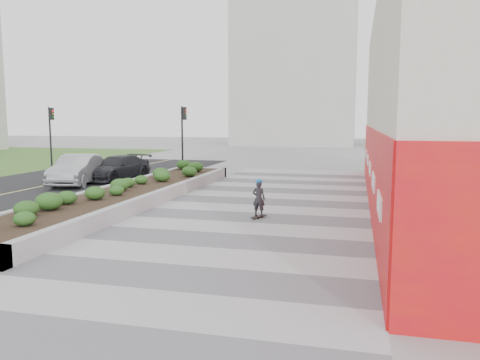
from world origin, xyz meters
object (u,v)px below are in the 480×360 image
object	(u,v)px
traffic_signal_near	(183,129)
traffic_signal_far	(51,129)
car_dark	(117,168)
planter	(132,191)
skateboarder	(259,198)
car_silver	(78,170)

from	to	relation	value
traffic_signal_near	traffic_signal_far	xyz separation A→B (m)	(-9.20, -0.50, 0.00)
traffic_signal_far	car_dark	bearing A→B (deg)	-28.72
planter	car_dark	xyz separation A→B (m)	(-4.08, 6.25, 0.26)
skateboarder	car_dark	world-z (taller)	skateboarder
traffic_signal_far	car_silver	size ratio (longest dim) A/B	0.89
planter	car_silver	distance (m)	6.51
skateboarder	planter	bearing A→B (deg)	-174.56
car_dark	car_silver	bearing A→B (deg)	-106.17
traffic_signal_far	car_dark	size ratio (longest dim) A/B	0.90
skateboarder	traffic_signal_far	bearing A→B (deg)	169.16
traffic_signal_far	skateboarder	xyz separation A→B (m)	(16.69, -12.04, -2.07)
planter	traffic_signal_near	bearing A→B (deg)	99.35
planter	skateboarder	size ratio (longest dim) A/B	13.27
planter	traffic_signal_near	world-z (taller)	traffic_signal_near
traffic_signal_near	planter	bearing A→B (deg)	-80.65
car_silver	car_dark	size ratio (longest dim) A/B	1.01
skateboarder	car_dark	bearing A→B (deg)	164.85
traffic_signal_far	car_silver	world-z (taller)	traffic_signal_far
traffic_signal_far	skateboarder	bearing A→B (deg)	-35.82
car_silver	skateboarder	bearing A→B (deg)	-42.48
planter	car_dark	distance (m)	7.47
traffic_signal_near	car_silver	size ratio (longest dim) A/B	0.89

